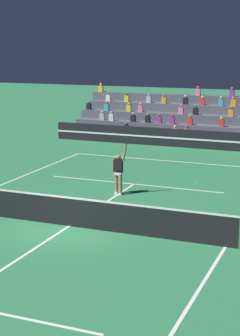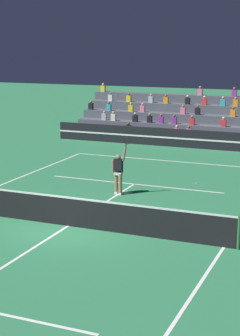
{
  "view_description": "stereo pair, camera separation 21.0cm",
  "coord_description": "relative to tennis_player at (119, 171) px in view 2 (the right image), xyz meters",
  "views": [
    {
      "loc": [
        8.67,
        -16.69,
        6.29
      ],
      "look_at": [
        -0.0,
        4.74,
        1.1
      ],
      "focal_mm": 60.0,
      "sensor_mm": 36.0,
      "label": 1
    },
    {
      "loc": [
        8.86,
        -16.61,
        6.29
      ],
      "look_at": [
        -0.0,
        4.74,
        1.1
      ],
      "focal_mm": 60.0,
      "sensor_mm": 36.0,
      "label": 2
    }
  ],
  "objects": [
    {
      "name": "bleacher_stand",
      "position": [
        -0.01,
        15.37,
        0.03
      ],
      "size": [
        17.26,
        4.75,
        3.38
      ],
      "color": "#4C515B",
      "rests_on": "ground"
    },
    {
      "name": "tennis_player",
      "position": [
        0.0,
        0.0,
        0.0
      ],
      "size": [
        0.85,
        0.34,
        2.5
      ],
      "color": "#9E7051",
      "rests_on": "ground"
    },
    {
      "name": "ground_plane",
      "position": [
        -0.01,
        -4.57,
        -0.99
      ],
      "size": [
        120.0,
        120.0,
        0.0
      ],
      "primitive_type": "plane",
      "color": "#2D7A4C"
    },
    {
      "name": "tennis_ball",
      "position": [
        2.6,
        2.94,
        -0.96
      ],
      "size": [
        0.07,
        0.07,
        0.07
      ],
      "primitive_type": "sphere",
      "color": "#C6DB33",
      "rests_on": "ground"
    },
    {
      "name": "court_lines",
      "position": [
        -0.01,
        -4.57,
        -0.99
      ],
      "size": [
        11.1,
        23.9,
        0.01
      ],
      "color": "white",
      "rests_on": "ground"
    },
    {
      "name": "tennis_net",
      "position": [
        -0.01,
        -4.57,
        -0.45
      ],
      "size": [
        12.0,
        0.1,
        1.1
      ],
      "color": "#2D6B38",
      "rests_on": "ground"
    },
    {
      "name": "sponsor_banner_wall",
      "position": [
        -0.01,
        11.57,
        -0.44
      ],
      "size": [
        18.0,
        0.26,
        1.1
      ],
      "color": "black",
      "rests_on": "ground"
    }
  ]
}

